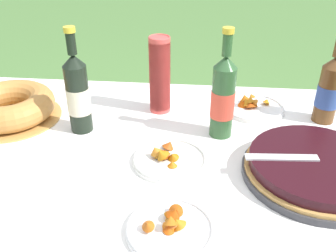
{
  "coord_description": "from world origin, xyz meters",
  "views": [
    {
      "loc": [
        0.18,
        -0.92,
        1.3
      ],
      "look_at": [
        0.08,
        0.04,
        0.74
      ],
      "focal_mm": 40.0,
      "sensor_mm": 36.0,
      "label": 1
    }
  ],
  "objects_px": {
    "bundt_cake": "(10,106)",
    "cup_stack": "(160,75)",
    "snack_plate_left": "(169,158)",
    "cider_bottle_amber": "(329,90)",
    "snack_plate_far": "(252,106)",
    "cider_bottle_green": "(223,97)",
    "juice_bottle_red": "(78,93)",
    "berry_tart": "(316,168)",
    "snack_plate_right": "(171,227)",
    "serving_knife": "(330,157)"
  },
  "relations": [
    {
      "from": "bundt_cake",
      "to": "cup_stack",
      "type": "distance_m",
      "value": 0.52
    },
    {
      "from": "berry_tart",
      "to": "snack_plate_right",
      "type": "distance_m",
      "value": 0.43
    },
    {
      "from": "snack_plate_left",
      "to": "snack_plate_right",
      "type": "distance_m",
      "value": 0.26
    },
    {
      "from": "cider_bottle_green",
      "to": "cider_bottle_amber",
      "type": "height_order",
      "value": "cider_bottle_green"
    },
    {
      "from": "cider_bottle_green",
      "to": "snack_plate_far",
      "type": "relative_size",
      "value": 1.56
    },
    {
      "from": "berry_tart",
      "to": "snack_plate_left",
      "type": "height_order",
      "value": "same"
    },
    {
      "from": "cup_stack",
      "to": "snack_plate_left",
      "type": "relative_size",
      "value": 1.26
    },
    {
      "from": "juice_bottle_red",
      "to": "snack_plate_far",
      "type": "distance_m",
      "value": 0.61
    },
    {
      "from": "berry_tart",
      "to": "snack_plate_far",
      "type": "height_order",
      "value": "berry_tart"
    },
    {
      "from": "cup_stack",
      "to": "cider_bottle_amber",
      "type": "bearing_deg",
      "value": -2.15
    },
    {
      "from": "cider_bottle_green",
      "to": "snack_plate_left",
      "type": "height_order",
      "value": "cider_bottle_green"
    },
    {
      "from": "berry_tart",
      "to": "bundt_cake",
      "type": "xyz_separation_m",
      "value": [
        -0.95,
        0.23,
        0.02
      ]
    },
    {
      "from": "serving_knife",
      "to": "juice_bottle_red",
      "type": "relative_size",
      "value": 1.12
    },
    {
      "from": "cup_stack",
      "to": "cider_bottle_green",
      "type": "relative_size",
      "value": 0.78
    },
    {
      "from": "berry_tart",
      "to": "cup_stack",
      "type": "height_order",
      "value": "cup_stack"
    },
    {
      "from": "bundt_cake",
      "to": "snack_plate_left",
      "type": "height_order",
      "value": "bundt_cake"
    },
    {
      "from": "cider_bottle_amber",
      "to": "juice_bottle_red",
      "type": "height_order",
      "value": "juice_bottle_red"
    },
    {
      "from": "snack_plate_right",
      "to": "berry_tart",
      "type": "bearing_deg",
      "value": 32.43
    },
    {
      "from": "serving_knife",
      "to": "cup_stack",
      "type": "distance_m",
      "value": 0.6
    },
    {
      "from": "berry_tart",
      "to": "snack_plate_far",
      "type": "distance_m",
      "value": 0.4
    },
    {
      "from": "bundt_cake",
      "to": "snack_plate_right",
      "type": "bearing_deg",
      "value": -38.27
    },
    {
      "from": "cider_bottle_amber",
      "to": "juice_bottle_red",
      "type": "distance_m",
      "value": 0.81
    },
    {
      "from": "bundt_cake",
      "to": "snack_plate_far",
      "type": "relative_size",
      "value": 1.51
    },
    {
      "from": "cup_stack",
      "to": "snack_plate_right",
      "type": "height_order",
      "value": "cup_stack"
    },
    {
      "from": "bundt_cake",
      "to": "juice_bottle_red",
      "type": "xyz_separation_m",
      "value": [
        0.26,
        -0.05,
        0.08
      ]
    },
    {
      "from": "cider_bottle_amber",
      "to": "snack_plate_left",
      "type": "xyz_separation_m",
      "value": [
        -0.5,
        -0.29,
        -0.1
      ]
    },
    {
      "from": "serving_knife",
      "to": "berry_tart",
      "type": "bearing_deg",
      "value": 0.0
    },
    {
      "from": "serving_knife",
      "to": "snack_plate_far",
      "type": "distance_m",
      "value": 0.41
    },
    {
      "from": "serving_knife",
      "to": "snack_plate_right",
      "type": "xyz_separation_m",
      "value": [
        -0.39,
        -0.23,
        -0.05
      ]
    },
    {
      "from": "snack_plate_right",
      "to": "juice_bottle_red",
      "type": "bearing_deg",
      "value": 128.22
    },
    {
      "from": "cider_bottle_green",
      "to": "cider_bottle_amber",
      "type": "relative_size",
      "value": 1.11
    },
    {
      "from": "serving_knife",
      "to": "snack_plate_far",
      "type": "bearing_deg",
      "value": -71.22
    },
    {
      "from": "snack_plate_left",
      "to": "cup_stack",
      "type": "bearing_deg",
      "value": 101.02
    },
    {
      "from": "serving_knife",
      "to": "cup_stack",
      "type": "xyz_separation_m",
      "value": [
        -0.48,
        0.34,
        0.07
      ]
    },
    {
      "from": "cider_bottle_green",
      "to": "snack_plate_left",
      "type": "distance_m",
      "value": 0.25
    },
    {
      "from": "berry_tart",
      "to": "juice_bottle_red",
      "type": "distance_m",
      "value": 0.72
    },
    {
      "from": "cup_stack",
      "to": "snack_plate_far",
      "type": "distance_m",
      "value": 0.35
    },
    {
      "from": "snack_plate_left",
      "to": "snack_plate_right",
      "type": "relative_size",
      "value": 1.06
    },
    {
      "from": "berry_tart",
      "to": "cup_stack",
      "type": "bearing_deg",
      "value": 143.11
    },
    {
      "from": "serving_knife",
      "to": "snack_plate_right",
      "type": "bearing_deg",
      "value": 26.78
    },
    {
      "from": "cider_bottle_green",
      "to": "snack_plate_far",
      "type": "xyz_separation_m",
      "value": [
        0.12,
        0.18,
        -0.12
      ]
    },
    {
      "from": "cider_bottle_amber",
      "to": "snack_plate_left",
      "type": "distance_m",
      "value": 0.58
    },
    {
      "from": "snack_plate_far",
      "to": "serving_knife",
      "type": "bearing_deg",
      "value": -67.32
    },
    {
      "from": "juice_bottle_red",
      "to": "snack_plate_far",
      "type": "relative_size",
      "value": 1.54
    },
    {
      "from": "serving_knife",
      "to": "cup_stack",
      "type": "bearing_deg",
      "value": -38.94
    },
    {
      "from": "cup_stack",
      "to": "cider_bottle_amber",
      "type": "distance_m",
      "value": 0.56
    },
    {
      "from": "cup_stack",
      "to": "snack_plate_right",
      "type": "relative_size",
      "value": 1.33
    },
    {
      "from": "bundt_cake",
      "to": "cup_stack",
      "type": "height_order",
      "value": "cup_stack"
    },
    {
      "from": "serving_knife",
      "to": "cider_bottle_amber",
      "type": "bearing_deg",
      "value": -106.59
    },
    {
      "from": "cup_stack",
      "to": "cider_bottle_green",
      "type": "distance_m",
      "value": 0.25
    }
  ]
}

